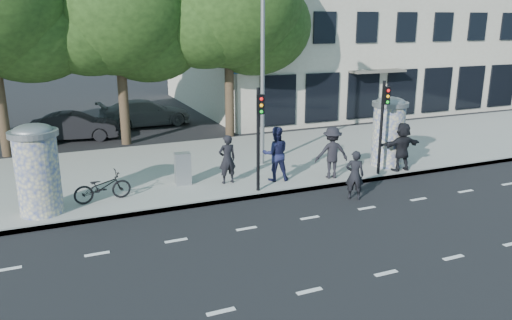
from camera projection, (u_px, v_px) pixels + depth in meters
name	position (u px, v px, depth m)	size (l,w,h in m)	color
ground	(335.00, 236.00, 13.37)	(120.00, 120.00, 0.00)	black
sidewalk	(236.00, 162.00, 20.00)	(40.00, 8.00, 0.15)	gray
curb	(278.00, 193.00, 16.50)	(40.00, 0.10, 0.16)	slate
lane_dash_near	(386.00, 273.00, 11.42)	(32.00, 0.12, 0.01)	silver
lane_dash_far	(310.00, 218.00, 14.61)	(32.00, 0.12, 0.01)	silver
ad_column_left	(37.00, 167.00, 14.24)	(1.36, 1.36, 2.65)	beige
ad_column_right	(389.00, 130.00, 19.07)	(1.36, 1.36, 2.65)	beige
traffic_pole_near	(259.00, 129.00, 15.90)	(0.22, 0.31, 3.40)	black
traffic_pole_far	(383.00, 118.00, 17.71)	(0.22, 0.31, 3.40)	black
street_lamp	(263.00, 42.00, 18.25)	(0.25, 0.93, 8.00)	slate
tree_near_left	(117.00, 8.00, 21.66)	(6.80, 6.80, 8.97)	#38281C
tree_center	(228.00, 4.00, 23.12)	(7.00, 7.00, 9.30)	#38281C
building	(335.00, 13.00, 33.96)	(20.30, 15.85, 12.00)	#B6AB98
ped_b	(227.00, 159.00, 17.04)	(0.62, 0.41, 1.70)	black
ped_c	(276.00, 154.00, 17.32)	(0.93, 0.73, 1.92)	#191C3F
ped_d	(332.00, 153.00, 17.61)	(1.19, 0.68, 1.84)	black
ped_f	(402.00, 147.00, 18.48)	(1.69, 0.61, 1.82)	black
man_road	(355.00, 175.00, 15.96)	(0.59, 0.39, 1.61)	black
bicycle	(102.00, 187.00, 15.44)	(1.75, 0.61, 0.92)	black
cabinet_left	(183.00, 169.00, 17.00)	(0.53, 0.38, 1.10)	gray
cabinet_right	(382.00, 149.00, 19.25)	(0.61, 0.45, 1.28)	#5D5F61
car_mid	(75.00, 126.00, 23.88)	(4.06, 1.42, 1.34)	black
car_right	(145.00, 113.00, 27.11)	(4.89, 1.99, 1.42)	slate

